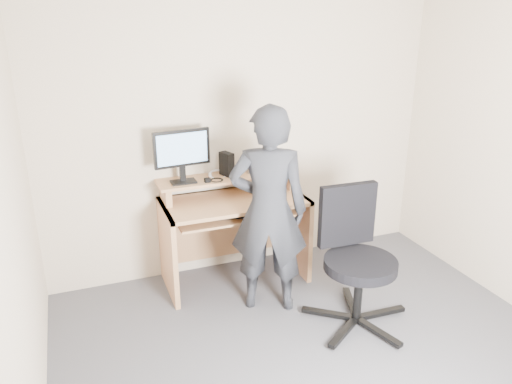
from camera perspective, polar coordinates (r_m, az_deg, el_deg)
ground at (r=3.48m, az=9.22°, el=-20.40°), size 3.50×3.50×0.00m
back_wall at (r=4.35m, az=-1.38°, el=6.97°), size 3.50×0.02×2.50m
desk at (r=4.31m, az=-2.82°, el=-3.03°), size 1.20×0.60×0.91m
monitor at (r=4.04m, az=-8.45°, el=4.59°), size 0.46×0.13×0.44m
external_drive at (r=4.23m, az=-3.37°, el=3.21°), size 0.11×0.15×0.20m
travel_mug at (r=4.30m, az=-0.63°, el=3.27°), size 0.09×0.09×0.17m
smartphone at (r=4.33m, az=1.07°, el=2.31°), size 0.09×0.14×0.01m
charger at (r=4.10m, az=-5.59°, el=1.36°), size 0.05×0.04×0.03m
headphones at (r=4.26m, az=-4.39°, el=2.01°), size 0.17×0.17×0.06m
keyboard at (r=4.11m, az=-2.44°, el=-2.43°), size 0.49×0.27×0.03m
mouse at (r=4.14m, az=1.03°, el=-0.67°), size 0.10×0.06×0.04m
office_chair at (r=3.77m, az=11.29°, el=-6.87°), size 0.78×0.81×1.02m
person at (r=3.76m, az=1.42°, el=-2.17°), size 0.70×0.59×1.63m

